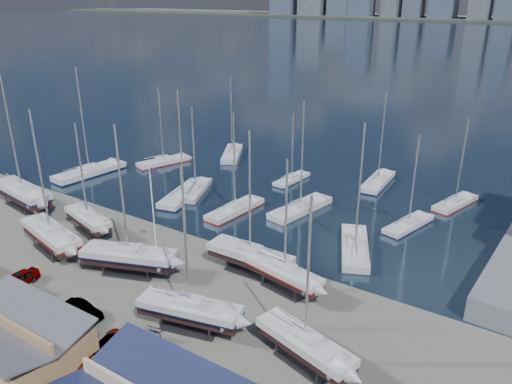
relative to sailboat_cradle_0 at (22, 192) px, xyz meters
The scene contains 27 objects.
ground 29.01m from the sailboat_cradle_0, ahead, with size 1400.00×1400.00×0.00m, color #605E59.
shed_grey 34.88m from the sailboat_cradle_0, 34.74° to the right, with size 12.60×8.40×4.17m.
sailboat_cradle_0 is the anchor object (origin of this frame).
sailboat_cradle_1 16.07m from the sailboat_cradle_0, 22.22° to the right, with size 11.08×5.24×17.18m.
sailboat_cradle_2 14.55m from the sailboat_cradle_0, ahead, with size 9.08×4.51×14.40m.
sailboat_cradle_3 26.87m from the sailboat_cradle_0, 10.04° to the right, with size 10.84×6.43×16.86m.
sailboat_cradle_4 37.52m from the sailboat_cradle_0, ahead, with size 9.92×2.82×16.15m.
sailboat_cradle_5 39.27m from the sailboat_cradle_0, 12.54° to the right, with size 10.14×4.91×15.82m.
sailboat_cradle_6 42.40m from the sailboat_cradle_0, ahead, with size 9.09×4.05×14.33m.
sailboat_cradle_7 49.85m from the sailboat_cradle_0, ahead, with size 9.61×4.93×15.18m.
sailboat_moored_0 14.47m from the sailboat_cradle_0, 101.54° to the left, with size 4.84×12.88×18.81m.
sailboat_moored_1 25.55m from the sailboat_cradle_0, 81.84° to the left, with size 5.87×10.05×14.51m.
sailboat_moored_2 37.44m from the sailboat_cradle_0, 72.38° to the left, with size 7.58×10.59×15.80m.
sailboat_moored_3 22.89m from the sailboat_cradle_0, 41.74° to the left, with size 5.83×11.77×16.95m.
sailboat_moored_4 24.82m from the sailboat_cradle_0, 45.39° to the left, with size 5.94×9.65×14.13m.
sailboat_moored_5 40.67m from the sailboat_cradle_0, 47.74° to the left, with size 2.95×8.05×11.78m.
sailboat_moored_6 30.66m from the sailboat_cradle_0, 29.24° to the left, with size 3.76×10.21×14.92m.
sailboat_moored_7 39.83m from the sailboat_cradle_0, 30.64° to the left, with size 5.10×11.29×16.46m.
sailboat_moored_8 53.84m from the sailboat_cradle_0, 42.59° to the left, with size 3.54×10.61×15.62m.
sailboat_moored_9 47.27m from the sailboat_cradle_0, 16.60° to the left, with size 7.26×11.19×16.46m.
sailboat_moored_10 54.04m from the sailboat_cradle_0, 25.80° to the left, with size 4.64×9.19×13.24m.
sailboat_moored_11 62.40m from the sailboat_cradle_0, 33.38° to the left, with size 4.87×9.31×13.40m.
car_a 22.59m from the sailboat_cradle_0, 34.88° to the right, with size 1.79×4.45×1.52m, color gray.
car_b 31.37m from the sailboat_cradle_0, 24.31° to the right, with size 1.57×4.50×1.48m, color gray.
car_c 38.26m from the sailboat_cradle_0, 24.11° to the right, with size 2.47×5.35×1.49m, color gray.
car_d 39.83m from the sailboat_cradle_0, 20.43° to the right, with size 1.98×4.87×1.41m, color gray.
flagpole 28.87m from the sailboat_cradle_0, ahead, with size 1.08×0.12×12.22m.
Camera 1 is at (35.53, -43.19, 28.85)m, focal length 35.00 mm.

